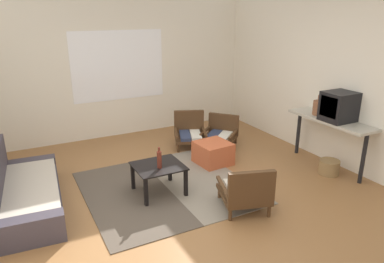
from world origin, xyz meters
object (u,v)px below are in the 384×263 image
(couch, at_px, (21,193))
(ottoman_orange, at_px, (213,153))
(crt_television, at_px, (339,107))
(glass_bottle, at_px, (159,159))
(armchair_by_window, at_px, (190,131))
(console_shelf, at_px, (330,124))
(wicker_basket, at_px, (329,167))
(clay_vase, at_px, (320,107))
(armchair_corner, at_px, (221,133))
(armchair_striped_foreground, at_px, (246,191))
(coffee_table, at_px, (158,170))

(couch, height_order, ottoman_orange, couch)
(crt_television, distance_m, glass_bottle, 2.76)
(armchair_by_window, height_order, crt_television, crt_television)
(console_shelf, bearing_deg, armchair_by_window, 128.88)
(couch, relative_size, ottoman_orange, 3.74)
(wicker_basket, bearing_deg, couch, 165.99)
(clay_vase, bearing_deg, console_shelf, -90.00)
(console_shelf, distance_m, clay_vase, 0.32)
(couch, relative_size, armchair_corner, 2.36)
(couch, relative_size, glass_bottle, 6.59)
(armchair_striped_foreground, relative_size, wicker_basket, 2.54)
(armchair_corner, height_order, crt_television, crt_television)
(armchair_by_window, height_order, glass_bottle, glass_bottle)
(ottoman_orange, bearing_deg, couch, -177.83)
(armchair_corner, relative_size, ottoman_orange, 1.58)
(couch, xyz_separation_m, armchair_corner, (3.38, 0.78, 0.01))
(armchair_corner, xyz_separation_m, crt_television, (0.96, -1.71, 0.78))
(coffee_table, height_order, armchair_striped_foreground, armchair_striped_foreground)
(armchair_corner, height_order, glass_bottle, glass_bottle)
(armchair_striped_foreground, distance_m, ottoman_orange, 1.48)
(coffee_table, relative_size, armchair_corner, 0.80)
(wicker_basket, bearing_deg, armchair_by_window, 122.55)
(armchair_corner, distance_m, ottoman_orange, 0.88)
(crt_television, relative_size, clay_vase, 1.43)
(armchair_striped_foreground, height_order, crt_television, crt_television)
(armchair_corner, bearing_deg, wicker_basket, -66.40)
(armchair_corner, bearing_deg, glass_bottle, -143.93)
(couch, distance_m, console_shelf, 4.44)
(armchair_corner, bearing_deg, coffee_table, -145.45)
(coffee_table, xyz_separation_m, console_shelf, (2.67, -0.42, 0.37))
(crt_television, bearing_deg, clay_vase, 89.49)
(ottoman_orange, bearing_deg, armchair_by_window, 87.14)
(armchair_striped_foreground, bearing_deg, wicker_basket, 9.06)
(coffee_table, height_order, armchair_by_window, armchair_by_window)
(armchair_corner, height_order, console_shelf, console_shelf)
(armchair_striped_foreground, distance_m, clay_vase, 2.14)
(armchair_corner, distance_m, console_shelf, 1.92)
(armchair_by_window, relative_size, console_shelf, 0.52)
(coffee_table, xyz_separation_m, ottoman_orange, (1.15, 0.50, -0.16))
(couch, distance_m, crt_television, 4.50)
(couch, height_order, crt_television, crt_television)
(couch, distance_m, armchair_corner, 3.47)
(armchair_corner, height_order, clay_vase, clay_vase)
(coffee_table, distance_m, armchair_corner, 2.08)
(clay_vase, bearing_deg, glass_bottle, 177.85)
(coffee_table, relative_size, armchair_by_window, 0.88)
(coffee_table, distance_m, armchair_striped_foreground, 1.20)
(console_shelf, bearing_deg, crt_television, -91.58)
(clay_vase, distance_m, wicker_basket, 0.94)
(couch, height_order, armchair_by_window, couch)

